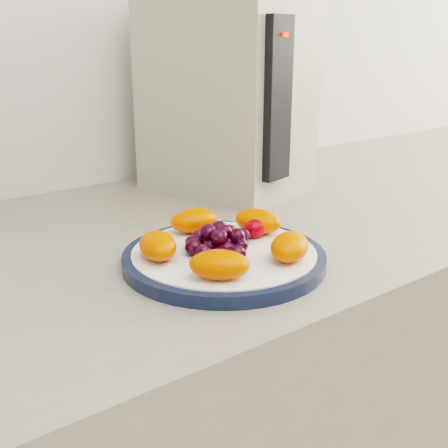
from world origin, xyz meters
TOP-DOWN VIEW (x-y plane):
  - plate_rim at (-0.05, 1.06)m, footprint 0.24×0.24m
  - plate_face at (-0.05, 1.06)m, footprint 0.22×0.22m
  - appliance_body at (0.16, 1.34)m, footprint 0.24×0.29m
  - appliance_panel at (0.15, 1.20)m, footprint 0.06×0.03m
  - appliance_led at (0.16, 1.19)m, footprint 0.01×0.01m
  - fruit_plate at (-0.05, 1.07)m, footprint 0.21×0.20m

SIDE VIEW (x-z plane):
  - plate_rim at x=-0.05m, z-range 0.90..0.91m
  - plate_face at x=-0.05m, z-range 0.90..0.92m
  - fruit_plate at x=-0.05m, z-range 0.91..0.95m
  - appliance_body at x=0.16m, z-range 0.90..1.22m
  - appliance_panel at x=0.15m, z-range 0.95..1.18m
  - appliance_led at x=0.16m, z-range 1.15..1.16m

